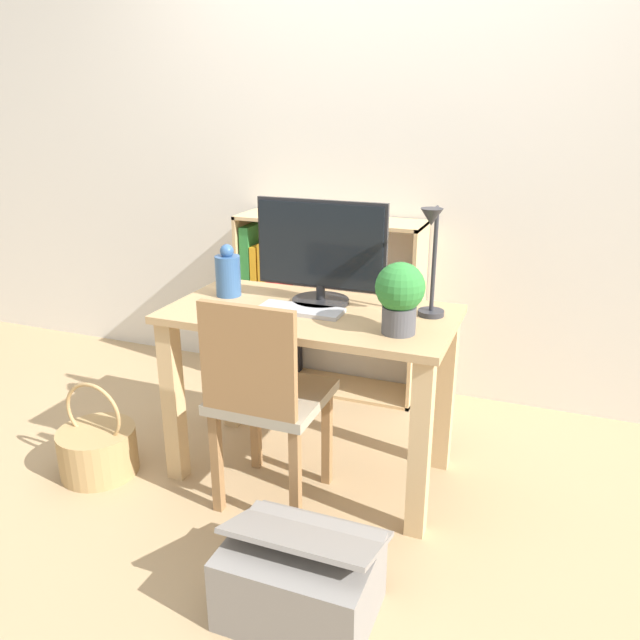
{
  "coord_description": "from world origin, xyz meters",
  "views": [
    {
      "loc": [
        0.87,
        -2.14,
        1.5
      ],
      "look_at": [
        0.0,
        0.1,
        0.65
      ],
      "focal_mm": 35.0,
      "sensor_mm": 36.0,
      "label": 1
    }
  ],
  "objects_px": {
    "monitor": "(322,250)",
    "keyboard": "(301,310)",
    "desk_lamp": "(432,252)",
    "potted_plant": "(400,294)",
    "basket": "(98,449)",
    "storage_box": "(301,578)",
    "chair": "(265,395)",
    "bookshelf": "(295,309)",
    "vase": "(228,274)"
  },
  "relations": [
    {
      "from": "chair",
      "to": "potted_plant",
      "type": "bearing_deg",
      "value": 29.01
    },
    {
      "from": "desk_lamp",
      "to": "chair",
      "type": "bearing_deg",
      "value": -146.93
    },
    {
      "from": "chair",
      "to": "basket",
      "type": "height_order",
      "value": "chair"
    },
    {
      "from": "keyboard",
      "to": "chair",
      "type": "relative_size",
      "value": 0.39
    },
    {
      "from": "desk_lamp",
      "to": "bookshelf",
      "type": "xyz_separation_m",
      "value": [
        -0.87,
        0.75,
        -0.55
      ]
    },
    {
      "from": "vase",
      "to": "chair",
      "type": "xyz_separation_m",
      "value": [
        0.33,
        -0.34,
        -0.34
      ]
    },
    {
      "from": "bookshelf",
      "to": "chair",
      "type": "bearing_deg",
      "value": -72.07
    },
    {
      "from": "potted_plant",
      "to": "basket",
      "type": "bearing_deg",
      "value": -169.83
    },
    {
      "from": "potted_plant",
      "to": "storage_box",
      "type": "distance_m",
      "value": 0.97
    },
    {
      "from": "keyboard",
      "to": "vase",
      "type": "relative_size",
      "value": 1.52
    },
    {
      "from": "keyboard",
      "to": "potted_plant",
      "type": "xyz_separation_m",
      "value": [
        0.41,
        -0.09,
        0.14
      ]
    },
    {
      "from": "monitor",
      "to": "storage_box",
      "type": "distance_m",
      "value": 1.2
    },
    {
      "from": "keyboard",
      "to": "storage_box",
      "type": "height_order",
      "value": "keyboard"
    },
    {
      "from": "bookshelf",
      "to": "basket",
      "type": "height_order",
      "value": "bookshelf"
    },
    {
      "from": "monitor",
      "to": "basket",
      "type": "height_order",
      "value": "monitor"
    },
    {
      "from": "bookshelf",
      "to": "basket",
      "type": "relative_size",
      "value": 2.34
    },
    {
      "from": "basket",
      "to": "bookshelf",
      "type": "bearing_deg",
      "value": 70.09
    },
    {
      "from": "basket",
      "to": "storage_box",
      "type": "bearing_deg",
      "value": -20.17
    },
    {
      "from": "chair",
      "to": "monitor",
      "type": "bearing_deg",
      "value": 88.31
    },
    {
      "from": "chair",
      "to": "desk_lamp",
      "type": "bearing_deg",
      "value": 42.23
    },
    {
      "from": "vase",
      "to": "storage_box",
      "type": "bearing_deg",
      "value": -50.6
    },
    {
      "from": "keyboard",
      "to": "storage_box",
      "type": "bearing_deg",
      "value": -67.67
    },
    {
      "from": "monitor",
      "to": "chair",
      "type": "height_order",
      "value": "monitor"
    },
    {
      "from": "vase",
      "to": "basket",
      "type": "relative_size",
      "value": 0.53
    },
    {
      "from": "desk_lamp",
      "to": "monitor",
      "type": "bearing_deg",
      "value": 173.51
    },
    {
      "from": "desk_lamp",
      "to": "chair",
      "type": "height_order",
      "value": "desk_lamp"
    },
    {
      "from": "vase",
      "to": "bookshelf",
      "type": "xyz_separation_m",
      "value": [
        -0.03,
        0.75,
        -0.39
      ]
    },
    {
      "from": "chair",
      "to": "basket",
      "type": "xyz_separation_m",
      "value": [
        -0.77,
        -0.06,
        -0.37
      ]
    },
    {
      "from": "desk_lamp",
      "to": "basket",
      "type": "distance_m",
      "value": 1.61
    },
    {
      "from": "keyboard",
      "to": "bookshelf",
      "type": "distance_m",
      "value": 0.98
    },
    {
      "from": "chair",
      "to": "vase",
      "type": "bearing_deg",
      "value": 142.76
    },
    {
      "from": "monitor",
      "to": "basket",
      "type": "relative_size",
      "value": 1.3
    },
    {
      "from": "monitor",
      "to": "vase",
      "type": "relative_size",
      "value": 2.46
    },
    {
      "from": "vase",
      "to": "basket",
      "type": "bearing_deg",
      "value": -137.92
    },
    {
      "from": "vase",
      "to": "potted_plant",
      "type": "bearing_deg",
      "value": -13.0
    },
    {
      "from": "potted_plant",
      "to": "chair",
      "type": "bearing_deg",
      "value": -160.14
    },
    {
      "from": "bookshelf",
      "to": "storage_box",
      "type": "relative_size",
      "value": 2.11
    },
    {
      "from": "potted_plant",
      "to": "chair",
      "type": "distance_m",
      "value": 0.62
    },
    {
      "from": "monitor",
      "to": "basket",
      "type": "xyz_separation_m",
      "value": [
        -0.84,
        -0.45,
        -0.83
      ]
    },
    {
      "from": "keyboard",
      "to": "potted_plant",
      "type": "height_order",
      "value": "potted_plant"
    },
    {
      "from": "vase",
      "to": "chair",
      "type": "distance_m",
      "value": 0.59
    },
    {
      "from": "basket",
      "to": "monitor",
      "type": "bearing_deg",
      "value": 27.84
    },
    {
      "from": "monitor",
      "to": "storage_box",
      "type": "height_order",
      "value": "monitor"
    },
    {
      "from": "potted_plant",
      "to": "bookshelf",
      "type": "height_order",
      "value": "potted_plant"
    },
    {
      "from": "keyboard",
      "to": "basket",
      "type": "distance_m",
      "value": 1.07
    },
    {
      "from": "keyboard",
      "to": "bookshelf",
      "type": "xyz_separation_m",
      "value": [
        -0.39,
        0.84,
        -0.3
      ]
    },
    {
      "from": "keyboard",
      "to": "desk_lamp",
      "type": "bearing_deg",
      "value": 10.18
    },
    {
      "from": "desk_lamp",
      "to": "potted_plant",
      "type": "relative_size",
      "value": 1.66
    },
    {
      "from": "storage_box",
      "to": "vase",
      "type": "bearing_deg",
      "value": 129.4
    },
    {
      "from": "monitor",
      "to": "keyboard",
      "type": "height_order",
      "value": "monitor"
    }
  ]
}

